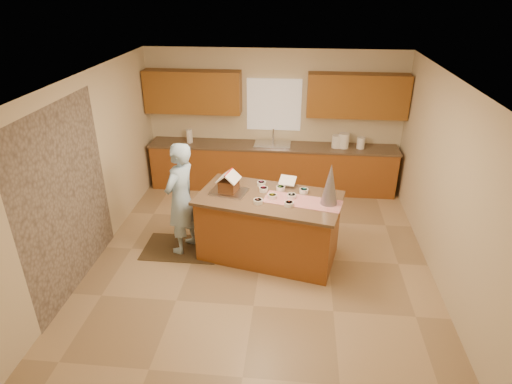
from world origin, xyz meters
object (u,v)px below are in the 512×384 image
boy (181,199)px  gingerbread_house (229,184)px  island_base (269,228)px  tinsel_tree (330,184)px

boy → gingerbread_house: bearing=113.7°
island_base → gingerbread_house: size_ratio=5.41×
island_base → tinsel_tree: size_ratio=3.27×
tinsel_tree → boy: (-2.17, 0.17, -0.42)m
island_base → tinsel_tree: 1.19m
tinsel_tree → gingerbread_house: 1.47m
tinsel_tree → island_base: bearing=171.1°
tinsel_tree → boy: boy is taller
tinsel_tree → gingerbread_house: (-1.45, 0.21, -0.16)m
gingerbread_house → boy: bearing=-176.9°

